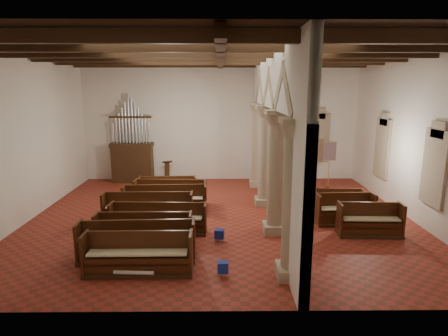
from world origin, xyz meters
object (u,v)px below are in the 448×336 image
pipe_organ (132,155)px  processional_banner (329,172)px  lectern (167,173)px  aisle_pew_0 (369,225)px  nave_pew_0 (139,260)px

pipe_organ → processional_banner: bearing=-9.1°
lectern → processional_banner: 8.01m
pipe_organ → processional_banner: pipe_organ is taller
pipe_organ → aisle_pew_0: pipe_organ is taller
lectern → processional_banner: (7.87, -1.43, 0.33)m
lectern → processional_banner: size_ratio=0.47×
processional_banner → aisle_pew_0: bearing=-91.5°
lectern → processional_banner: processional_banner is taller
lectern → aisle_pew_0: (7.61, -7.15, -0.11)m
processional_banner → nave_pew_0: size_ratio=0.87×
lectern → aisle_pew_0: bearing=-60.7°
processional_banner → nave_pew_0: 10.98m
nave_pew_0 → aisle_pew_0: nave_pew_0 is taller
lectern → pipe_organ: bearing=158.7°
pipe_organ → lectern: bearing=-3.8°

